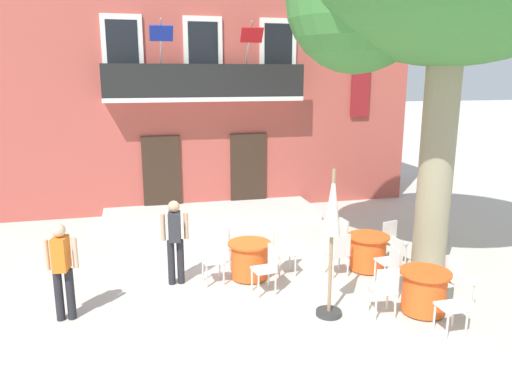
{
  "coord_description": "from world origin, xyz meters",
  "views": [
    {
      "loc": [
        -1.98,
        -9.45,
        4.01
      ],
      "look_at": [
        0.75,
        1.61,
        1.3
      ],
      "focal_mm": 34.65,
      "sensor_mm": 36.0,
      "label": 1
    }
  ],
  "objects": [
    {
      "name": "cafe_table_near_tree",
      "position": [
        0.13,
        -0.37,
        0.39
      ],
      "size": [
        0.86,
        0.86,
        0.76
      ],
      "color": "#EA561E",
      "rests_on": "ground"
    },
    {
      "name": "cafe_umbrella",
      "position": [
        1.09,
        -2.23,
        1.67
      ],
      "size": [
        0.44,
        0.44,
        2.55
      ],
      "color": "#997A56",
      "rests_on": "ground"
    },
    {
      "name": "cafe_table_middle",
      "position": [
        2.7,
        -2.53,
        0.39
      ],
      "size": [
        0.86,
        0.86,
        0.76
      ],
      "color": "#EA561E",
      "rests_on": "ground"
    },
    {
      "name": "entrance_step_platform",
      "position": [
        0.04,
        4.05,
        0.12
      ],
      "size": [
        6.0,
        1.9,
        0.25
      ],
      "primitive_type": "cube",
      "color": "silver",
      "rests_on": "ground"
    },
    {
      "name": "cafe_chair_near_tree_0",
      "position": [
        -0.61,
        -0.5,
        0.53
      ],
      "size": [
        0.43,
        0.43,
        0.91
      ],
      "color": "silver",
      "rests_on": "ground"
    },
    {
      "name": "cafe_chair_front_3",
      "position": [
        2.77,
        -1.27,
        0.53
      ],
      "size": [
        0.43,
        0.43,
        0.91
      ],
      "color": "silver",
      "rests_on": "ground"
    },
    {
      "name": "cafe_table_front",
      "position": [
        2.64,
        -0.53,
        0.39
      ],
      "size": [
        0.86,
        0.86,
        0.76
      ],
      "color": "#EA561E",
      "rests_on": "ground"
    },
    {
      "name": "cafe_chair_middle_3",
      "position": [
        3.44,
        -2.38,
        0.53
      ],
      "size": [
        0.44,
        0.44,
        0.91
      ],
      "color": "silver",
      "rests_on": "ground"
    },
    {
      "name": "cafe_chair_front_0",
      "position": [
        3.35,
        -0.27,
        0.53
      ],
      "size": [
        0.49,
        0.49,
        0.91
      ],
      "color": "silver",
      "rests_on": "ground"
    },
    {
      "name": "cafe_chair_near_tree_1",
      "position": [
        0.3,
        -1.1,
        0.53
      ],
      "size": [
        0.45,
        0.45,
        0.91
      ],
      "color": "silver",
      "rests_on": "ground"
    },
    {
      "name": "ground_plane",
      "position": [
        0.0,
        0.0,
        0.0
      ],
      "size": [
        120.0,
        120.0,
        0.0
      ],
      "primitive_type": "plane",
      "color": "beige"
    },
    {
      "name": "cafe_chair_near_tree_3",
      "position": [
        -0.12,
        0.34,
        0.53
      ],
      "size": [
        0.48,
        0.48,
        0.91
      ],
      "color": "silver",
      "rests_on": "ground"
    },
    {
      "name": "cafe_chair_middle_1",
      "position": [
        1.95,
        -2.52,
        0.53
      ],
      "size": [
        0.44,
        0.44,
        0.91
      ],
      "color": "silver",
      "rests_on": "ground"
    },
    {
      "name": "pedestrian_mid_plaza",
      "position": [
        -1.32,
        -0.28,
        0.95
      ],
      "size": [
        0.53,
        0.37,
        1.68
      ],
      "color": "#232328",
      "rests_on": "ground"
    },
    {
      "name": "cafe_chair_front_2",
      "position": [
        1.91,
        -0.7,
        0.53
      ],
      "size": [
        0.45,
        0.45,
        0.91
      ],
      "color": "silver",
      "rests_on": "ground"
    },
    {
      "name": "cafe_chair_front_1",
      "position": [
        2.51,
        0.21,
        0.53
      ],
      "size": [
        0.43,
        0.43,
        0.91
      ],
      "color": "silver",
      "rests_on": "ground"
    },
    {
      "name": "building_facade",
      "position": [
        0.04,
        6.99,
        3.75
      ],
      "size": [
        13.0,
        5.09,
        7.5
      ],
      "color": "#B24C42",
      "rests_on": "ground"
    },
    {
      "name": "cafe_chair_near_tree_2",
      "position": [
        0.88,
        -0.26,
        0.53
      ],
      "size": [
        0.42,
        0.42,
        0.91
      ],
      "color": "silver",
      "rests_on": "ground"
    },
    {
      "name": "cafe_chair_middle_0",
      "position": [
        2.65,
        -1.78,
        0.53
      ],
      "size": [
        0.41,
        0.41,
        0.91
      ],
      "color": "silver",
      "rests_on": "ground"
    },
    {
      "name": "pedestrian_near_entrance",
      "position": [
        -3.25,
        -1.31,
        0.95
      ],
      "size": [
        0.53,
        0.37,
        1.68
      ],
      "color": "#232328",
      "rests_on": "ground"
    },
    {
      "name": "cafe_chair_middle_2",
      "position": [
        2.78,
        -3.28,
        0.53
      ],
      "size": [
        0.4,
        0.4,
        0.91
      ],
      "color": "silver",
      "rests_on": "ground"
    }
  ]
}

